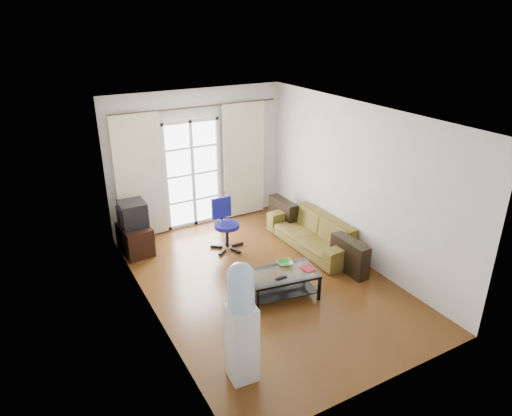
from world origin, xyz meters
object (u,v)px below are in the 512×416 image
at_px(tv_stand, 135,239).
at_px(task_chair, 226,234).
at_px(sofa, 313,232).
at_px(crt_tv, 132,214).
at_px(water_cooler, 242,320).
at_px(coffee_table, 282,281).

relative_size(tv_stand, task_chair, 0.75).
relative_size(sofa, crt_tv, 4.05).
height_order(sofa, tv_stand, sofa).
xyz_separation_m(tv_stand, water_cooler, (0.26, -3.65, 0.55)).
distance_m(coffee_table, water_cooler, 1.83).
bearing_deg(tv_stand, water_cooler, -90.61).
distance_m(sofa, tv_stand, 3.21).
xyz_separation_m(crt_tv, water_cooler, (0.26, -3.69, 0.07)).
xyz_separation_m(coffee_table, tv_stand, (-1.55, 2.47, -0.01)).
distance_m(sofa, crt_tv, 3.26).
height_order(coffee_table, water_cooler, water_cooler).
bearing_deg(sofa, tv_stand, -116.33).
relative_size(sofa, task_chair, 2.13).
xyz_separation_m(sofa, tv_stand, (-2.91, 1.37, -0.03)).
relative_size(coffee_table, task_chair, 1.20).
relative_size(sofa, water_cooler, 1.30).
bearing_deg(coffee_table, water_cooler, -137.54).
distance_m(coffee_table, crt_tv, 2.99).
relative_size(tv_stand, water_cooler, 0.46).
xyz_separation_m(sofa, coffee_table, (-1.35, -1.10, -0.02)).
bearing_deg(sofa, task_chair, -118.37).
bearing_deg(crt_tv, task_chair, -23.72).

